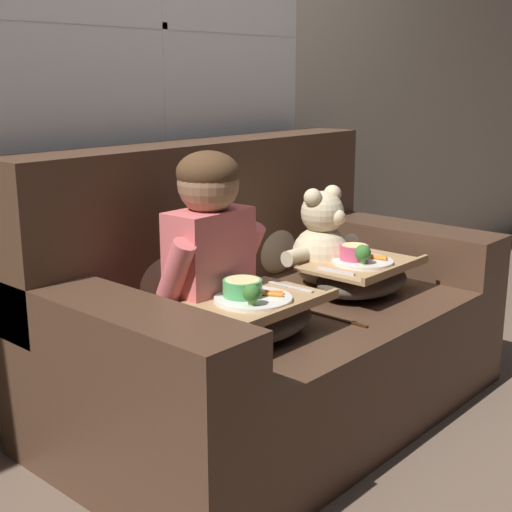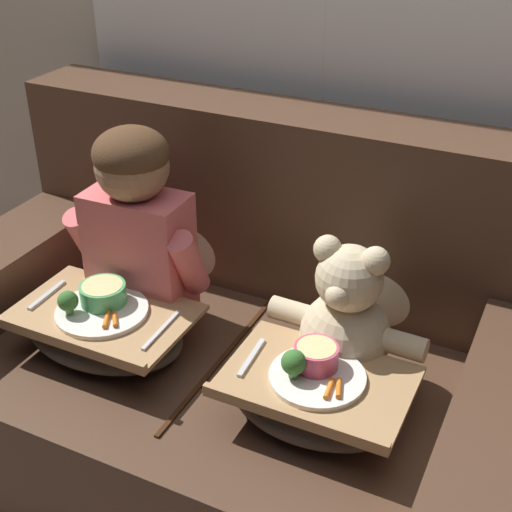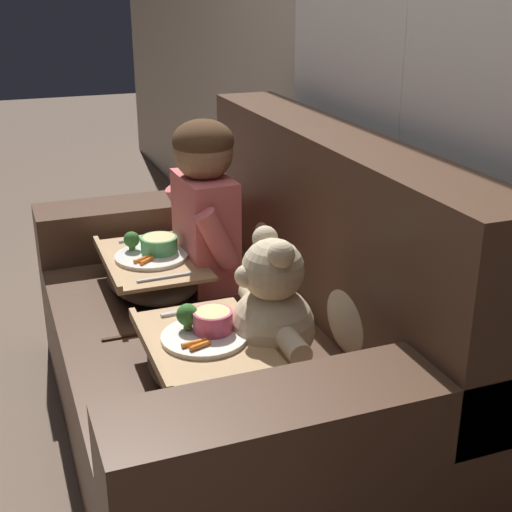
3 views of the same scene
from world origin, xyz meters
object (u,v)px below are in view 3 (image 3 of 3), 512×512
throw_pillow_behind_teddy (359,298)px  teddy_bear (270,312)px  child_figure (204,196)px  throw_pillow_behind_child (277,229)px  lap_tray_child (152,271)px  lap_tray_teddy (205,356)px  couch (248,339)px

throw_pillow_behind_teddy → teddy_bear: teddy_bear is taller
child_figure → teddy_bear: bearing=-0.4°
teddy_bear → throw_pillow_behind_child: bearing=156.4°
throw_pillow_behind_child → throw_pillow_behind_teddy: bearing=0.0°
lap_tray_child → lap_tray_teddy: bearing=-0.0°
child_figure → throw_pillow_behind_child: bearing=90.0°
lap_tray_child → lap_tray_teddy: size_ratio=1.09×
child_figure → lap_tray_child: child_figure is taller
throw_pillow_behind_child → lap_tray_teddy: size_ratio=0.81×
teddy_bear → lap_tray_child: size_ratio=0.88×
throw_pillow_behind_teddy → teddy_bear: (-0.00, -0.25, 0.00)m
lap_tray_teddy → child_figure: bearing=162.7°
throw_pillow_behind_teddy → lap_tray_teddy: throw_pillow_behind_teddy is taller
lap_tray_child → throw_pillow_behind_teddy: bearing=36.5°
child_figure → teddy_bear: child_figure is taller
throw_pillow_behind_teddy → lap_tray_teddy: size_ratio=0.80×
child_figure → lap_tray_teddy: 0.65m
child_figure → teddy_bear: (0.58, -0.00, -0.14)m
couch → lap_tray_child: (-0.29, -0.22, 0.14)m
teddy_bear → lap_tray_teddy: (-0.00, -0.18, -0.09)m
couch → throw_pillow_behind_teddy: 0.43m
couch → lap_tray_child: 0.39m
teddy_bear → child_figure: bearing=179.6°
couch → lap_tray_teddy: 0.39m
couch → lap_tray_child: bearing=-143.0°
teddy_bear → lap_tray_child: 0.61m
throw_pillow_behind_teddy → child_figure: (-0.58, -0.25, 0.14)m
lap_tray_child → lap_tray_teddy: (0.58, -0.00, -0.00)m
throw_pillow_behind_teddy → lap_tray_child: throw_pillow_behind_teddy is taller
lap_tray_teddy → teddy_bear: bearing=89.6°
lap_tray_child → child_figure: bearing=89.6°
throw_pillow_behind_child → child_figure: (0.00, -0.25, 0.14)m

